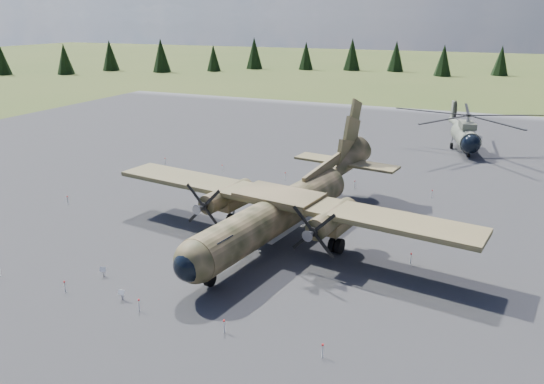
% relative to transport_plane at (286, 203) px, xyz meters
% --- Properties ---
extents(ground, '(500.00, 500.00, 0.00)m').
position_rel_transport_plane_xyz_m(ground, '(-6.06, -1.03, -3.01)').
color(ground, '#4D5425').
rests_on(ground, ground).
extents(apron, '(120.00, 120.00, 0.04)m').
position_rel_transport_plane_xyz_m(apron, '(-6.06, 8.97, -3.01)').
color(apron, slate).
rests_on(apron, ground).
extents(transport_plane, '(31.82, 28.69, 10.47)m').
position_rel_transport_plane_xyz_m(transport_plane, '(0.00, 0.00, 0.00)').
color(transport_plane, '#35371D').
rests_on(transport_plane, ground).
extents(helicopter_near, '(24.51, 25.73, 5.15)m').
position_rel_transport_plane_xyz_m(helicopter_near, '(11.39, 36.71, 0.64)').
color(helicopter_near, slate).
rests_on(helicopter_near, ground).
extents(info_placard_left, '(0.49, 0.29, 0.72)m').
position_rel_transport_plane_xyz_m(info_placard_left, '(-9.25, -11.73, -2.53)').
color(info_placard_left, gray).
rests_on(info_placard_left, ground).
extents(info_placard_right, '(0.47, 0.20, 0.73)m').
position_rel_transport_plane_xyz_m(info_placard_right, '(-5.94, -13.85, -2.52)').
color(info_placard_right, gray).
rests_on(info_placard_right, ground).
extents(barrier_fence, '(33.12, 29.62, 0.85)m').
position_rel_transport_plane_xyz_m(barrier_fence, '(-6.52, -1.11, -2.50)').
color(barrier_fence, white).
rests_on(barrier_fence, ground).
extents(treeline, '(298.66, 295.42, 10.94)m').
position_rel_transport_plane_xyz_m(treeline, '(-0.02, 4.84, 1.81)').
color(treeline, black).
rests_on(treeline, ground).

